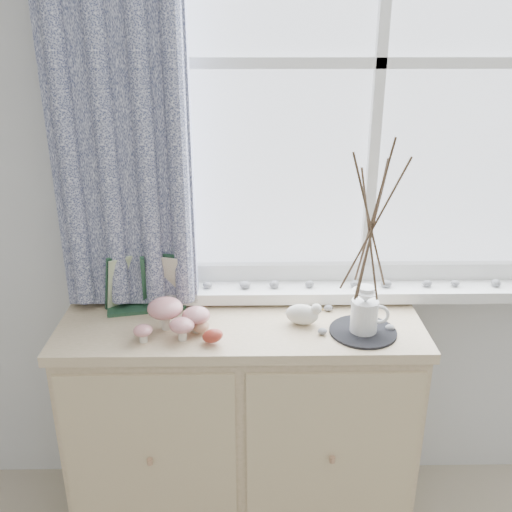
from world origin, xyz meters
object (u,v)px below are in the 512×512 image
at_px(botanical_book, 143,283).
at_px(toadstool_cluster, 174,315).
at_px(twig_pitcher, 372,222).
at_px(sideboard, 242,424).

distance_m(botanical_book, toadstool_cluster, 0.19).
relative_size(toadstool_cluster, twig_pitcher, 0.36).
distance_m(botanical_book, twig_pitcher, 0.78).
bearing_deg(botanical_book, twig_pitcher, -23.42).
xyz_separation_m(sideboard, toadstool_cluster, (-0.21, -0.07, 0.48)).
bearing_deg(twig_pitcher, toadstool_cluster, -166.04).
xyz_separation_m(botanical_book, toadstool_cluster, (0.12, -0.14, -0.05)).
relative_size(botanical_book, toadstool_cluster, 1.29).
relative_size(sideboard, botanical_book, 3.95).
xyz_separation_m(sideboard, botanical_book, (-0.33, 0.07, 0.53)).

